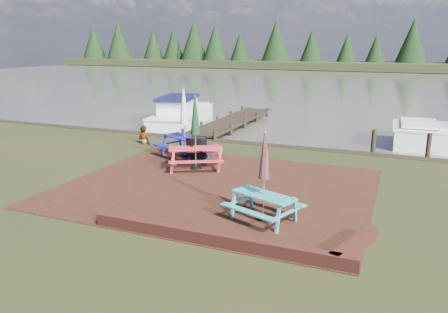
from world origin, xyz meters
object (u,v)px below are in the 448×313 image
object	(u,v)px
chalkboard	(197,150)
picnic_table_teal	(264,190)
jetty	(233,121)
picnic_table_red	(196,144)
boat_jetty	(181,115)
person	(144,126)
picnic_table_blue	(184,134)

from	to	relation	value
chalkboard	picnic_table_teal	bearing A→B (deg)	-54.81
picnic_table_teal	jetty	size ratio (longest dim) A/B	0.24
picnic_table_teal	chalkboard	xyz separation A→B (m)	(-3.80, 4.12, -0.28)
picnic_table_teal	picnic_table_red	distance (m)	4.87
boat_jetty	person	xyz separation A→B (m)	(1.11, -5.50, 0.45)
chalkboard	picnic_table_blue	bearing A→B (deg)	135.39
picnic_table_blue	chalkboard	xyz separation A→B (m)	(0.81, -0.61, -0.41)
picnic_table_blue	boat_jetty	xyz separation A→B (m)	(-3.73, 6.76, -0.55)
picnic_table_teal	picnic_table_blue	size ratio (longest dim) A/B	0.85
picnic_table_teal	person	xyz separation A→B (m)	(-7.22, 5.99, 0.03)
picnic_table_blue	person	distance (m)	2.90
jetty	person	size ratio (longest dim) A/B	5.66
chalkboard	jetty	size ratio (longest dim) A/B	0.11
picnic_table_red	chalkboard	bearing A→B (deg)	85.44
picnic_table_red	boat_jetty	size ratio (longest dim) A/B	0.38
picnic_table_red	picnic_table_blue	distance (m)	1.74
picnic_table_blue	chalkboard	distance (m)	1.09
chalkboard	person	world-z (taller)	person
picnic_table_teal	picnic_table_red	xyz separation A→B (m)	(-3.49, 3.40, 0.11)
chalkboard	boat_jetty	bearing A→B (deg)	114.07
picnic_table_red	picnic_table_blue	bearing A→B (deg)	102.33
jetty	person	xyz separation A→B (m)	(-1.68, -6.15, 0.69)
chalkboard	jetty	distance (m)	8.22
picnic_table_blue	jetty	size ratio (longest dim) A/B	0.28
picnic_table_teal	chalkboard	world-z (taller)	picnic_table_teal
picnic_table_teal	jetty	world-z (taller)	picnic_table_teal
picnic_table_red	picnic_table_blue	size ratio (longest dim) A/B	0.98
picnic_table_blue	boat_jetty	distance (m)	7.74
jetty	picnic_table_red	bearing A→B (deg)	-76.82
jetty	boat_jetty	bearing A→B (deg)	-166.96
picnic_table_blue	chalkboard	bearing A→B (deg)	-11.82
jetty	boat_jetty	size ratio (longest dim) A/B	1.37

